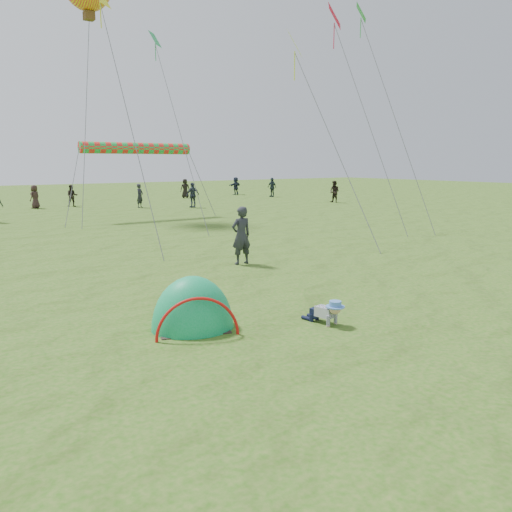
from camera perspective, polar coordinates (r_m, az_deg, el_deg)
ground at (r=10.31m, az=10.90°, el=-7.58°), size 140.00×140.00×0.00m
crawling_toddler at (r=10.13m, az=8.12°, el=-6.28°), size 0.60×0.76×0.52m
popup_tent at (r=9.94m, az=-7.21°, el=-8.17°), size 1.94×1.76×2.08m
standing_adult at (r=15.72m, az=-1.70°, el=2.35°), size 0.68×0.46×1.84m
crowd_person_0 at (r=36.55m, az=-13.13°, el=6.72°), size 0.74×0.69×1.69m
crowd_person_4 at (r=38.29m, az=-23.95°, el=6.21°), size 0.94×0.90×1.63m
crowd_person_5 at (r=50.07m, az=-2.33°, el=8.02°), size 1.70×1.00×1.74m
crowd_person_7 at (r=38.82m, az=-20.27°, el=6.48°), size 0.89×0.77×1.58m
crowd_person_8 at (r=46.88m, az=1.83°, el=7.86°), size 0.60×1.10×1.78m
crowd_person_10 at (r=45.83m, az=-8.10°, el=7.66°), size 0.97×0.79×1.71m
crowd_person_13 at (r=40.59m, az=8.96°, el=7.27°), size 0.78×0.93×1.73m
crowd_person_14 at (r=35.94m, az=-7.23°, el=6.92°), size 1.08×0.53×1.77m
rainbow_tube_kite at (r=29.70m, az=-13.47°, el=11.89°), size 6.40×0.64×0.64m
diamond_kite_0 at (r=26.70m, az=8.96°, el=25.44°), size 1.25×1.25×1.02m
diamond_kite_3 at (r=27.41m, az=11.92°, el=25.56°), size 0.98×0.98×0.80m
diamond_kite_8 at (r=22.01m, az=4.46°, el=23.02°), size 1.20×1.20×0.98m
diamond_kite_9 at (r=26.81m, az=-11.46°, el=23.12°), size 0.85×0.85×0.69m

